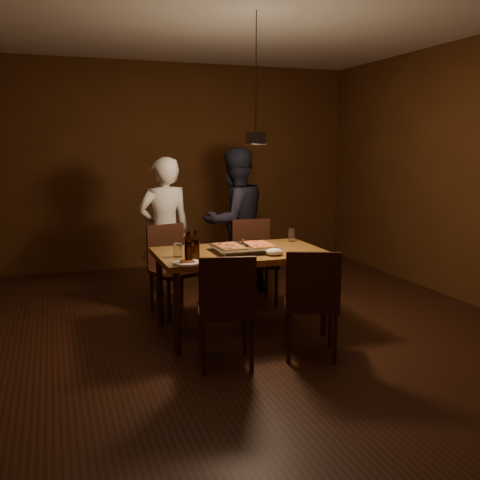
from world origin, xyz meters
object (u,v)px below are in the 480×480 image
object	(u,v)px
beer_bottle_b	(196,245)
diner_dark	(235,221)
beer_bottle_a	(189,248)
dining_table	(240,259)
chair_far_left	(171,260)
diner_white	(165,231)
chair_near_right	(312,294)
plate_slice	(187,263)
chair_near_left	(226,301)
chair_far_right	(253,253)
pendant_lamp	(256,137)
pizza_tray	(244,249)

from	to	relation	value
beer_bottle_b	diner_dark	size ratio (longest dim) A/B	0.15
beer_bottle_a	dining_table	bearing A→B (deg)	31.58
chair_far_left	diner_white	bearing A→B (deg)	-109.03
chair_near_right	plate_slice	size ratio (longest dim) A/B	2.37
chair_near_left	beer_bottle_b	world-z (taller)	beer_bottle_b
chair_far_right	chair_near_left	world-z (taller)	same
chair_far_left	beer_bottle_b	size ratio (longest dim) A/B	2.15
diner_dark	chair_far_left	bearing A→B (deg)	12.27
chair_far_left	beer_bottle_b	xyz separation A→B (m)	(0.00, -1.00, 0.34)
plate_slice	pendant_lamp	xyz separation A→B (m)	(0.70, 0.29, 1.00)
pizza_tray	chair_near_right	bearing A→B (deg)	-73.15
dining_table	beer_bottle_a	distance (m)	0.69
diner_dark	chair_near_right	bearing A→B (deg)	71.14
chair_far_left	plate_slice	bearing A→B (deg)	67.36
chair_far_left	chair_far_right	world-z (taller)	same
chair_near_left	chair_near_right	world-z (taller)	same
dining_table	beer_bottle_b	xyz separation A→B (m)	(-0.47, -0.22, 0.20)
pizza_tray	diner_white	world-z (taller)	diner_white
dining_table	diner_dark	distance (m)	1.32
plate_slice	diner_white	size ratio (longest dim) A/B	0.15
chair_far_right	plate_slice	size ratio (longest dim) A/B	2.09
chair_near_left	beer_bottle_b	size ratio (longest dim) A/B	2.04
dining_table	diner_dark	bearing A→B (deg)	73.17
chair_far_left	chair_far_right	distance (m)	0.92
diner_dark	diner_white	bearing A→B (deg)	-7.73
dining_table	diner_white	size ratio (longest dim) A/B	0.95
chair_far_left	diner_white	xyz separation A→B (m)	(0.01, 0.34, 0.25)
beer_bottle_a	plate_slice	size ratio (longest dim) A/B	1.11
dining_table	chair_far_right	world-z (taller)	chair_far_right
diner_dark	plate_slice	bearing A→B (deg)	42.37
chair_near_right	pendant_lamp	world-z (taller)	pendant_lamp
chair_far_right	diner_dark	bearing A→B (deg)	-74.46
beer_bottle_b	diner_dark	xyz separation A→B (m)	(0.85, 1.48, -0.04)
chair_far_right	chair_near_right	world-z (taller)	same
beer_bottle_b	diner_dark	world-z (taller)	diner_dark
chair_far_left	pendant_lamp	size ratio (longest dim) A/B	0.48
chair_far_right	beer_bottle_b	size ratio (longest dim) A/B	1.98
beer_bottle_b	pendant_lamp	distance (m)	1.08
pizza_tray	beer_bottle_a	bearing A→B (deg)	-155.88
plate_slice	pizza_tray	bearing A→B (deg)	28.10
plate_slice	beer_bottle_a	bearing A→B (deg)	45.20
dining_table	chair_near_right	world-z (taller)	chair_near_right
plate_slice	dining_table	bearing A→B (deg)	32.06
diner_white	chair_near_left	bearing A→B (deg)	84.09
dining_table	diner_white	distance (m)	1.21
chair_far_left	diner_white	distance (m)	0.42
beer_bottle_b	plate_slice	world-z (taller)	beer_bottle_b
chair_near_right	beer_bottle_b	world-z (taller)	beer_bottle_b
chair_near_left	diner_white	distance (m)	1.90
chair_far_left	beer_bottle_a	bearing A→B (deg)	68.14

